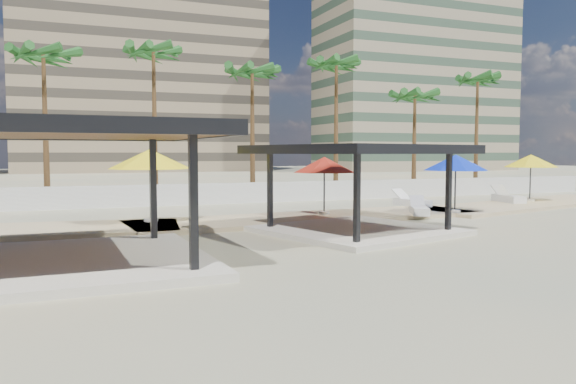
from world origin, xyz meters
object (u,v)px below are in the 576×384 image
lounger_c (411,202)px  lounger_b (419,210)px  umbrella_c (324,165)px  pavilion_central (358,181)px  lounger_d (508,198)px  pavilion_west (68,182)px

lounger_c → lounger_b: bearing=139.1°
umbrella_c → lounger_b: size_ratio=1.47×
pavilion_central → umbrella_c: size_ratio=2.46×
lounger_b → lounger_c: 3.91m
lounger_d → pavilion_west: bearing=122.8°
lounger_b → pavilion_west: bearing=139.0°
lounger_c → pavilion_central: bearing=122.2°
pavilion_west → lounger_d: pavilion_west is taller
pavilion_west → lounger_d: size_ratio=2.94×
lounger_d → lounger_b: bearing=123.5°
pavilion_west → lounger_d: 25.07m
pavilion_west → lounger_c: (16.79, 9.15, -1.83)m
pavilion_west → umbrella_c: size_ratio=2.35×
pavilion_west → lounger_c: bearing=27.1°
umbrella_c → lounger_d: (12.39, 1.80, -2.01)m
pavilion_west → lounger_c: 19.21m
umbrella_c → pavilion_west: bearing=-145.9°
lounger_c → lounger_d: bearing=-101.6°
pavilion_central → lounger_b: (4.96, 3.18, -1.56)m
pavilion_central → lounger_d: pavilion_central is taller
pavilion_central → umbrella_c: bearing=63.1°
lounger_b → lounger_d: size_ratio=0.85×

